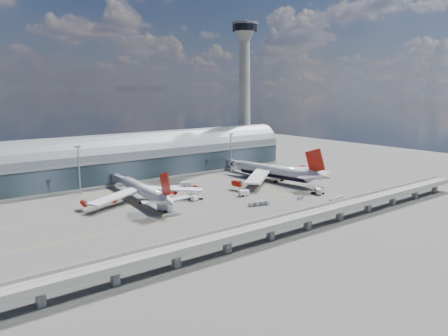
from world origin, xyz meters
TOP-DOWN VIEW (x-y plane):
  - ground at (0.00, 0.00)m, footprint 500.00×500.00m
  - taxi_lines at (0.00, 22.11)m, footprint 200.00×80.12m
  - terminal at (0.00, 77.99)m, footprint 200.00×30.00m
  - control_tower at (85.00, 83.00)m, footprint 19.00×19.00m
  - guideway at (-0.00, -55.00)m, footprint 220.00×8.50m
  - floodlight_mast_left at (-50.00, 55.00)m, footprint 3.00×0.70m
  - floodlight_mast_right at (50.00, 55.00)m, footprint 3.00×0.70m
  - airliner_left at (-30.48, 20.48)m, footprint 60.56×63.68m
  - airliner_right at (53.47, 16.84)m, footprint 68.58×71.74m
  - jet_bridge_left at (-26.76, 53.12)m, footprint 4.40×28.00m
  - jet_bridge_right at (56.68, 51.18)m, footprint 4.40×32.00m
  - service_truck_0 at (-30.78, 2.09)m, footprint 3.94×8.17m
  - service_truck_1 at (15.48, 1.32)m, footprint 5.54×3.36m
  - service_truck_2 at (-8.43, 9.97)m, footprint 7.54×5.32m
  - service_truck_3 at (48.30, -19.45)m, footprint 5.53×6.73m
  - service_truck_4 at (-6.90, 32.75)m, footprint 3.90×5.17m
  - service_truck_5 at (3.91, 37.87)m, footprint 6.21×4.61m
  - cargo_train_0 at (8.84, -17.56)m, footprint 11.31×4.95m
  - cargo_train_1 at (44.36, -34.52)m, footprint 11.27×3.36m
  - cargo_train_2 at (33.22, -21.10)m, footprint 4.55×2.59m

SIDE VIEW (x-z plane):
  - ground at x=0.00m, z-range 0.00..0.00m
  - taxi_lines at x=0.00m, z-range 0.00..0.01m
  - cargo_train_2 at x=33.22m, z-range 0.03..1.50m
  - cargo_train_1 at x=44.36m, z-range 0.04..1.90m
  - cargo_train_0 at x=8.84m, z-range 0.04..1.92m
  - service_truck_4 at x=-6.90m, z-range 0.01..2.74m
  - service_truck_2 at x=-8.43m, z-range 0.06..2.74m
  - service_truck_5 at x=3.91m, z-range 0.03..2.85m
  - service_truck_1 at x=15.48m, z-range 0.01..3.02m
  - service_truck_3 at x=48.30m, z-range 0.04..3.13m
  - service_truck_0 at x=-30.78m, z-range 0.05..3.30m
  - jet_bridge_left at x=-26.76m, z-range 1.55..8.80m
  - jet_bridge_right at x=56.68m, z-range 1.56..8.81m
  - guideway at x=0.00m, z-range 1.69..8.89m
  - airliner_left at x=-30.48m, z-range -4.16..15.24m
  - airliner_right at x=53.47m, z-range -5.48..17.30m
  - terminal at x=0.00m, z-range -2.66..25.34m
  - floodlight_mast_left at x=-50.00m, z-range 0.78..26.48m
  - floodlight_mast_right at x=50.00m, z-range 0.78..26.48m
  - control_tower at x=85.00m, z-range 0.14..103.14m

